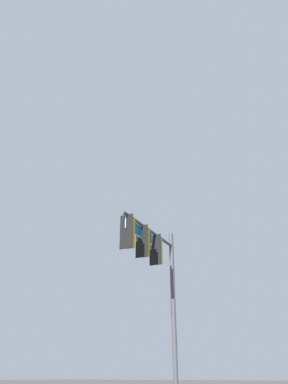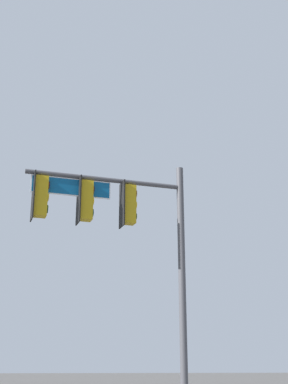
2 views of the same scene
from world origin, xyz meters
name	(u,v)px [view 2 (image 2 of 2)]	position (x,y,z in m)	size (l,w,h in m)	color
signal_pole_near	(119,230)	(-3.77, -5.87, 5.44)	(4.52, 0.85, 7.46)	#47474C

